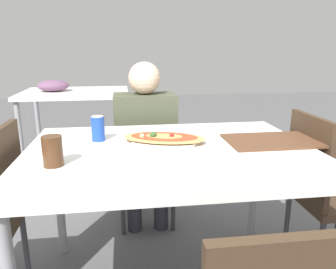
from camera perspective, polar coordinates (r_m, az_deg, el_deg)
The scene contains 9 objects.
dining_table at distance 1.53m, azimuth 0.49°, elevation -4.96°, with size 1.33×0.97×0.78m.
chair_far_seated at distance 2.36m, azimuth -4.05°, elevation -3.14°, with size 0.40×0.40×0.89m.
chair_side_right at distance 1.98m, azimuth 25.57°, elevation -8.37°, with size 0.40×0.40×0.89m.
person_seated at distance 2.20m, azimuth -3.93°, elevation 0.29°, with size 0.41×0.26×1.14m.
pizza_main at distance 1.60m, azimuth -0.70°, elevation -0.77°, with size 0.45×0.32×0.06m.
soda_can at distance 1.66m, azimuth -12.10°, elevation 1.03°, with size 0.07×0.07×0.12m.
drink_glass at distance 1.36m, azimuth -19.46°, elevation -2.74°, with size 0.08×0.08×0.12m.
serving_tray at distance 1.69m, azimuth 17.57°, elevation -1.04°, with size 0.44×0.28×0.01m.
background_table at distance 3.63m, azimuth -16.39°, elevation 6.31°, with size 1.10×0.80×0.90m.
Camera 1 is at (-0.21, -1.42, 1.23)m, focal length 35.00 mm.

